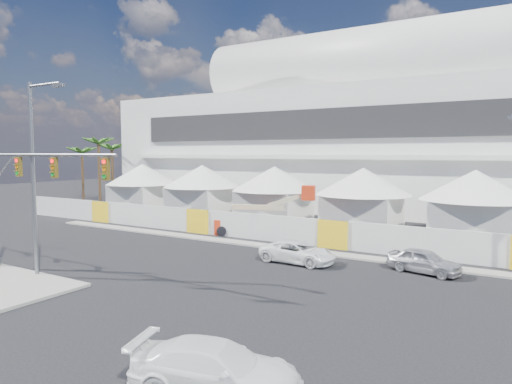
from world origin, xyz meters
The scene contains 11 objects.
ground centered at (0.00, 0.00, 0.00)m, with size 160.00×160.00×0.00m, color black.
stadium centered at (8.71, 41.50, 9.45)m, with size 80.00×24.80×21.98m.
tent_row centered at (0.50, 24.00, 3.15)m, with size 53.40×8.40×5.40m.
hoarding_fence centered at (6.00, 14.50, 1.00)m, with size 70.00×0.25×2.00m, color silver.
palm_cluster centered at (-33.46, 29.50, 6.88)m, with size 10.60×10.60×8.55m.
sedan_silver centered at (12.82, 10.88, 0.68)m, with size 4.01×1.61×1.37m, color silver.
pickup_curb centered at (5.74, 9.38, 0.65)m, with size 4.70×2.17×1.31m, color white.
pickup_near centered at (10.48, -5.51, 0.71)m, with size 4.90×1.99×1.42m, color white.
traffic_mast centered at (-6.51, -1.00, 4.31)m, with size 10.84×0.72×7.37m.
streetlight_median centered at (-4.74, -0.80, 6.04)m, with size 2.84×0.28×10.26m.
boom_lift centered at (-1.75, 15.74, 1.11)m, with size 8.40×3.10×4.12m.
Camera 1 is at (17.78, -15.39, 6.69)m, focal length 32.00 mm.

